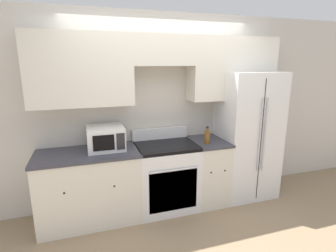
% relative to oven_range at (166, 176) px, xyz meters
% --- Properties ---
extents(ground_plane, '(12.00, 12.00, 0.00)m').
position_rel_oven_range_xyz_m(ground_plane, '(0.03, -0.31, -0.45)').
color(ground_plane, '#937A5B').
extents(wall_back, '(8.00, 0.39, 2.60)m').
position_rel_oven_range_xyz_m(wall_back, '(0.03, 0.27, 1.08)').
color(wall_back, beige).
rests_on(wall_back, ground_plane).
extents(lower_cabinets_left, '(1.23, 0.64, 0.90)m').
position_rel_oven_range_xyz_m(lower_cabinets_left, '(-1.00, -0.00, -0.00)').
color(lower_cabinets_left, silver).
rests_on(lower_cabinets_left, ground_plane).
extents(lower_cabinets_right, '(0.47, 0.64, 0.90)m').
position_rel_oven_range_xyz_m(lower_cabinets_right, '(0.62, -0.00, -0.00)').
color(lower_cabinets_right, silver).
rests_on(lower_cabinets_right, ground_plane).
extents(oven_range, '(0.79, 0.65, 1.06)m').
position_rel_oven_range_xyz_m(oven_range, '(0.00, 0.00, 0.00)').
color(oven_range, white).
rests_on(oven_range, ground_plane).
extents(refrigerator, '(0.82, 0.77, 1.83)m').
position_rel_oven_range_xyz_m(refrigerator, '(1.25, 0.06, 0.46)').
color(refrigerator, white).
rests_on(refrigerator, ground_plane).
extents(microwave, '(0.45, 0.42, 0.28)m').
position_rel_oven_range_xyz_m(microwave, '(-0.76, 0.07, 0.59)').
color(microwave, white).
rests_on(microwave, lower_cabinets_left).
extents(bottle, '(0.08, 0.08, 0.23)m').
position_rel_oven_range_xyz_m(bottle, '(0.53, -0.13, 0.54)').
color(bottle, brown).
rests_on(bottle, lower_cabinets_right).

